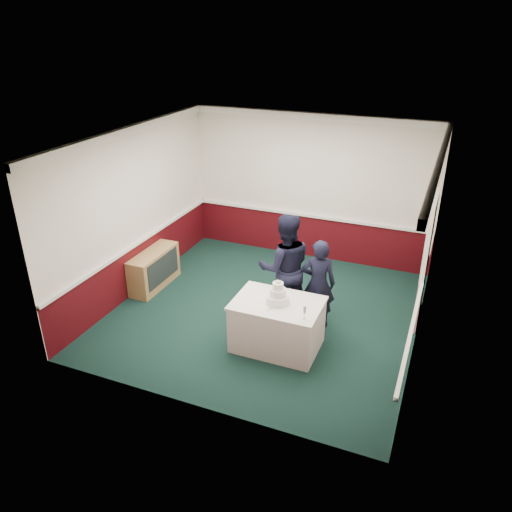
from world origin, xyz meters
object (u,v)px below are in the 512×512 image
at_px(champagne_flute, 305,310).
at_px(person_woman, 318,284).
at_px(sideboard, 154,269).
at_px(person_man, 285,268).
at_px(cake_table, 277,324).
at_px(cake_knife, 271,308).
at_px(wedding_cake, 278,296).

xyz_separation_m(champagne_flute, person_woman, (-0.11, 1.12, -0.17)).
xyz_separation_m(sideboard, person_man, (2.62, -0.10, 0.58)).
bearing_deg(cake_table, cake_knife, -98.53).
xyz_separation_m(wedding_cake, cake_knife, (-0.03, -0.20, -0.11)).
bearing_deg(person_man, wedding_cake, 75.43).
relative_size(cake_table, person_woman, 0.87).
bearing_deg(champagne_flute, person_woman, 95.75).
xyz_separation_m(cake_table, person_woman, (0.39, 0.84, 0.36)).
height_order(wedding_cake, cake_knife, wedding_cake).
distance_m(sideboard, champagne_flute, 3.58).
distance_m(sideboard, wedding_cake, 3.02).
bearing_deg(champagne_flute, cake_knife, 171.42).
bearing_deg(cake_knife, person_man, 108.22).
distance_m(sideboard, cake_knife, 3.04).
xyz_separation_m(person_man, person_woman, (0.58, -0.01, -0.17)).
height_order(cake_table, wedding_cake, wedding_cake).
relative_size(wedding_cake, person_woman, 0.24).
bearing_deg(cake_table, person_woman, 65.21).
xyz_separation_m(sideboard, person_woman, (3.20, -0.12, 0.41)).
relative_size(wedding_cake, cake_knife, 1.65).
relative_size(champagne_flute, person_man, 0.11).
distance_m(wedding_cake, cake_knife, 0.23).
bearing_deg(champagne_flute, person_man, 121.27).
bearing_deg(sideboard, person_man, -2.27).
height_order(cake_table, cake_knife, cake_knife).
height_order(wedding_cake, person_woman, person_woman).
relative_size(cake_knife, person_woman, 0.14).
xyz_separation_m(wedding_cake, champagne_flute, (0.50, -0.28, 0.03)).
distance_m(person_man, person_woman, 0.60).
distance_m(cake_table, person_man, 1.02).
xyz_separation_m(sideboard, cake_knife, (2.78, -1.16, 0.44)).
height_order(champagne_flute, person_woman, person_woman).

